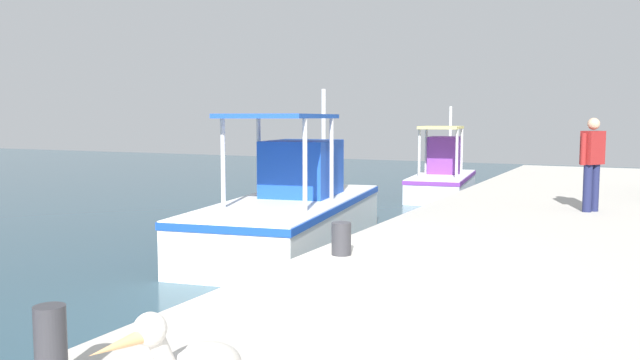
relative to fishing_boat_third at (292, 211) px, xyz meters
The scene contains 5 objects.
fishing_boat_third is the anchor object (origin of this frame).
fishing_boat_fourth 9.27m from the fishing_boat_third, ahead, with size 4.72×2.23×2.93m.
fisherman_standing 5.71m from the fishing_boat_third, 70.49° to the right, with size 0.52×0.43×1.73m.
mooring_bollard_third 8.60m from the fishing_boat_third, 161.52° to the right, with size 0.20×0.20×0.54m, color #333338.
mooring_bollard_fourth 4.56m from the fishing_boat_third, 143.25° to the right, with size 0.25×0.25×0.41m, color #333338.
Camera 1 is at (-6.66, -3.78, 2.53)m, focal length 36.20 mm.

